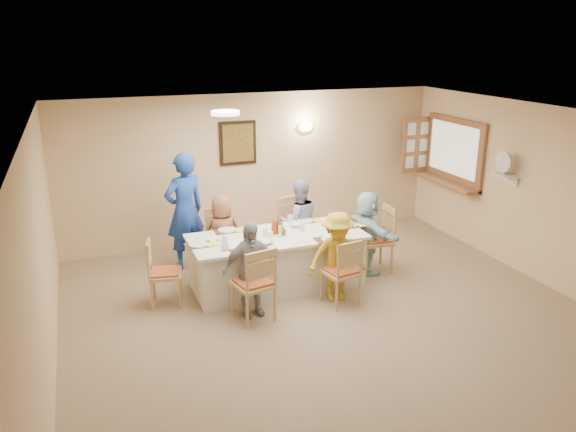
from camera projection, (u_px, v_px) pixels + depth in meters
name	position (u px, v px, depth m)	size (l,w,h in m)	color
ground	(345.00, 330.00, 6.78)	(7.00, 7.00, 0.00)	#827054
room_walls	(349.00, 211.00, 6.31)	(7.00, 7.00, 7.00)	beige
wall_picture	(238.00, 143.00, 9.23)	(0.62, 0.05, 0.72)	black
wall_sconce	(306.00, 127.00, 9.55)	(0.26, 0.09, 0.18)	white
ceiling_light	(225.00, 113.00, 7.01)	(0.36, 0.36, 0.05)	white
serving_hatch	(454.00, 152.00, 9.53)	(0.06, 1.50, 1.15)	brown
hatch_sill	(446.00, 182.00, 9.65)	(0.30, 1.50, 0.05)	brown
shutter_door	(416.00, 145.00, 10.12)	(0.55, 0.04, 1.00)	brown
fan_shelf	(505.00, 176.00, 8.34)	(0.22, 0.36, 0.03)	white
desk_fan	(505.00, 166.00, 8.28)	(0.30, 0.30, 0.28)	#A5A5A8
dining_table	(277.00, 261.00, 7.87)	(2.42, 1.02, 0.76)	silver
chair_back_left	(221.00, 241.00, 8.35)	(0.45, 0.45, 0.94)	#D8B36E
chair_back_right	(296.00, 230.00, 8.74)	(0.48, 0.48, 1.00)	#D8B36E
chair_front_left	(253.00, 282.00, 6.92)	(0.47, 0.47, 0.98)	#D8B36E
chair_front_right	(341.00, 270.00, 7.33)	(0.44, 0.44, 0.93)	#D8B36E
chair_left_end	(165.00, 272.00, 7.32)	(0.43, 0.43, 0.90)	#D8B36E
chair_right_end	(375.00, 239.00, 8.35)	(0.48, 0.48, 1.00)	#D8B36E
diner_back_left	(223.00, 235.00, 8.20)	(0.62, 0.43, 1.22)	brown
diner_back_right	(299.00, 222.00, 8.58)	(0.68, 0.55, 1.34)	#9A95BF
diner_front_left	(250.00, 269.00, 6.98)	(0.75, 0.37, 1.24)	#9B9B9C
diner_front_right	(337.00, 257.00, 7.39)	(0.84, 0.54, 1.23)	gold
diner_right_end	(367.00, 232.00, 8.27)	(0.45, 1.18, 1.25)	silver
caregiver	(185.00, 211.00, 8.38)	(0.75, 0.62, 1.78)	#1F44A8
placemat_fl	(244.00, 251.00, 7.17)	(0.35, 0.26, 0.01)	#472B19
plate_fl	(244.00, 250.00, 7.17)	(0.23, 0.23, 0.01)	white
napkin_fl	(258.00, 250.00, 7.19)	(0.15, 0.15, 0.01)	#E1F333
placemat_fr	(329.00, 240.00, 7.58)	(0.38, 0.28, 0.01)	#472B19
plate_fr	(329.00, 239.00, 7.57)	(0.22, 0.22, 0.01)	white
napkin_fr	(343.00, 239.00, 7.59)	(0.13, 0.13, 0.01)	#E1F333
placemat_bl	(227.00, 231.00, 7.92)	(0.36, 0.27, 0.01)	#472B19
plate_bl	(227.00, 230.00, 7.92)	(0.25, 0.25, 0.02)	white
napkin_bl	(240.00, 230.00, 7.93)	(0.15, 0.15, 0.01)	#E1F333
placemat_br	(305.00, 221.00, 8.32)	(0.33, 0.24, 0.01)	#472B19
plate_br	(305.00, 220.00, 8.32)	(0.25, 0.25, 0.02)	white
napkin_br	(318.00, 220.00, 8.34)	(0.14, 0.14, 0.01)	#E1F333
placemat_le	(198.00, 245.00, 7.38)	(0.35, 0.26, 0.01)	#472B19
plate_le	(198.00, 244.00, 7.37)	(0.25, 0.25, 0.02)	white
napkin_le	(213.00, 244.00, 7.39)	(0.14, 0.14, 0.01)	#E1F333
placemat_re	(350.00, 226.00, 8.13)	(0.35, 0.26, 0.01)	#472B19
plate_re	(350.00, 225.00, 8.12)	(0.23, 0.23, 0.01)	white
napkin_re	(362.00, 225.00, 8.14)	(0.15, 0.15, 0.01)	#E1F333
teacup_a	(225.00, 247.00, 7.21)	(0.11, 0.11, 0.08)	white
teacup_b	(291.00, 218.00, 8.30)	(0.13, 0.13, 0.09)	white
bowl_a	(266.00, 242.00, 7.43)	(0.26, 0.26, 0.05)	white
bowl_b	(296.00, 225.00, 8.09)	(0.24, 0.24, 0.06)	white
condiment_ketchup	(274.00, 226.00, 7.76)	(0.11, 0.11, 0.22)	#AC330E
condiment_brown	(278.00, 225.00, 7.82)	(0.12, 0.13, 0.22)	brown
condiment_malt	(283.00, 230.00, 7.75)	(0.12, 0.12, 0.13)	brown
drinking_glass	(265.00, 232.00, 7.73)	(0.07, 0.07, 0.10)	silver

